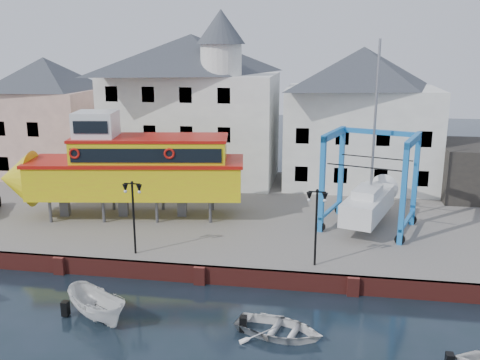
# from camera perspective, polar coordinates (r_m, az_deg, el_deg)

# --- Properties ---
(ground) EXTENTS (140.00, 140.00, 0.00)m
(ground) POSITION_cam_1_polar(r_m,az_deg,el_deg) (29.14, -4.28, -10.98)
(ground) COLOR #17252C
(ground) RESTS_ON ground
(hardstanding) EXTENTS (44.00, 22.00, 1.00)m
(hardstanding) POSITION_cam_1_polar(r_m,az_deg,el_deg) (38.99, -0.49, -3.48)
(hardstanding) COLOR #605E5B
(hardstanding) RESTS_ON ground
(quay_wall) EXTENTS (44.00, 0.47, 1.00)m
(quay_wall) POSITION_cam_1_polar(r_m,az_deg,el_deg) (29.03, -4.25, -10.00)
(quay_wall) COLOR maroon
(quay_wall) RESTS_ON ground
(building_pink) EXTENTS (8.00, 7.00, 10.30)m
(building_pink) POSITION_cam_1_polar(r_m,az_deg,el_deg) (50.32, -19.79, 6.34)
(building_pink) COLOR tan
(building_pink) RESTS_ON hardstanding
(building_white_main) EXTENTS (14.00, 8.30, 14.00)m
(building_white_main) POSITION_cam_1_polar(r_m,az_deg,el_deg) (45.66, -4.97, 7.90)
(building_white_main) COLOR silver
(building_white_main) RESTS_ON hardstanding
(building_white_right) EXTENTS (12.00, 8.00, 11.20)m
(building_white_right) POSITION_cam_1_polar(r_m,az_deg,el_deg) (45.00, 12.74, 6.55)
(building_white_right) COLOR silver
(building_white_right) RESTS_ON hardstanding
(lamp_post_left) EXTENTS (1.12, 0.32, 4.20)m
(lamp_post_left) POSITION_cam_1_polar(r_m,az_deg,el_deg) (29.88, -11.37, -2.01)
(lamp_post_left) COLOR black
(lamp_post_left) RESTS_ON hardstanding
(lamp_post_right) EXTENTS (1.12, 0.32, 4.20)m
(lamp_post_right) POSITION_cam_1_polar(r_m,az_deg,el_deg) (28.01, 8.18, -2.99)
(lamp_post_right) COLOR black
(lamp_post_right) RESTS_ON hardstanding
(tour_boat) EXTENTS (16.79, 6.41, 7.14)m
(tour_boat) POSITION_cam_1_polar(r_m,az_deg,el_deg) (36.66, -12.49, 1.28)
(tour_boat) COLOR #59595E
(tour_boat) RESTS_ON hardstanding
(travel_lift) EXTENTS (6.50, 8.00, 11.74)m
(travel_lift) POSITION_cam_1_polar(r_m,az_deg,el_deg) (35.36, 13.83, -1.61)
(travel_lift) COLOR #1475B8
(travel_lift) RESTS_ON hardstanding
(motorboat_a) EXTENTS (4.22, 3.59, 1.58)m
(motorboat_a) POSITION_cam_1_polar(r_m,az_deg,el_deg) (26.57, -14.89, -14.12)
(motorboat_a) COLOR white
(motorboat_a) RESTS_ON ground
(motorboat_b) EXTENTS (4.50, 3.67, 0.82)m
(motorboat_b) POSITION_cam_1_polar(r_m,az_deg,el_deg) (24.57, 4.18, -16.15)
(motorboat_b) COLOR white
(motorboat_b) RESTS_ON ground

